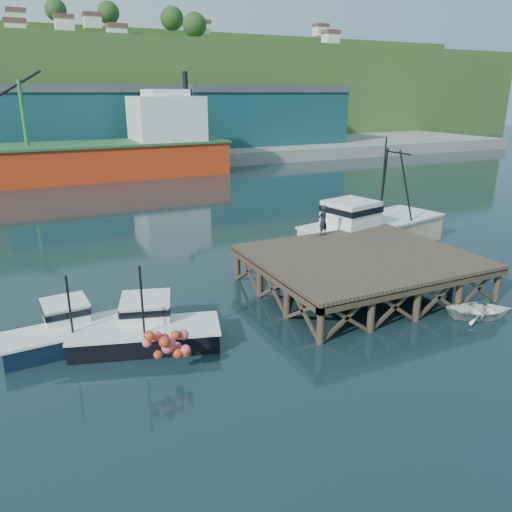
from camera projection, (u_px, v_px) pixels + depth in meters
ground at (276, 305)px, 26.98m from camera, size 300.00×300.00×0.00m
wharf at (363, 258)px, 28.48m from camera, size 12.00×10.00×2.62m
far_quay at (88, 153)px, 86.63m from camera, size 160.00×40.00×2.00m
warehouse_mid at (89, 122)px, 80.64m from camera, size 28.00×16.00×9.00m
warehouse_right at (256, 118)px, 92.97m from camera, size 30.00×16.00×9.00m
cargo_ship at (42, 156)px, 63.59m from camera, size 55.50×10.00×13.75m
hillside at (64, 92)px, 109.21m from camera, size 220.00×50.00×22.00m
boat_navy at (70, 330)px, 22.56m from camera, size 5.93×3.29×3.63m
boat_black at (146, 329)px, 22.66m from camera, size 7.03×5.82×4.08m
trawler at (371, 226)px, 36.70m from camera, size 12.49×6.69×7.94m
dinghy at (481, 311)px, 25.52m from camera, size 3.93×3.39×0.68m
dockworker at (323, 220)px, 32.12m from camera, size 0.84×0.68×2.01m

